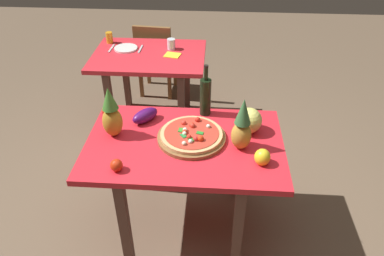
{
  "coord_description": "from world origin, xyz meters",
  "views": [
    {
      "loc": [
        0.17,
        -1.83,
        2.18
      ],
      "look_at": [
        0.04,
        0.08,
        0.82
      ],
      "focal_mm": 34.27,
      "sensor_mm": 36.0,
      "label": 1
    }
  ],
  "objects_px": {
    "display_table": "(185,154)",
    "pineapple_right": "(111,115)",
    "drinking_glass_juice": "(109,38)",
    "napkin_folded": "(172,55)",
    "pizza": "(192,134)",
    "fork_utensil": "(111,48)",
    "bell_pepper": "(262,157)",
    "eggplant": "(145,116)",
    "knife_utensil": "(140,49)",
    "drinking_glass_water": "(171,44)",
    "tomato_at_corner": "(116,165)",
    "melon": "(249,120)",
    "wine_bottle": "(205,96)",
    "pineapple_left": "(242,127)",
    "dinner_plate": "(126,48)",
    "dining_chair": "(156,56)",
    "pizza_board": "(191,137)",
    "tomato_near_board": "(107,111)",
    "background_table": "(149,65)"
  },
  "relations": [
    {
      "from": "drinking_glass_water",
      "to": "napkin_folded",
      "type": "height_order",
      "value": "drinking_glass_water"
    },
    {
      "from": "pizza_board",
      "to": "wine_bottle",
      "type": "height_order",
      "value": "wine_bottle"
    },
    {
      "from": "melon",
      "to": "eggplant",
      "type": "bearing_deg",
      "value": 174.32
    },
    {
      "from": "tomato_at_corner",
      "to": "knife_utensil",
      "type": "distance_m",
      "value": 1.71
    },
    {
      "from": "background_table",
      "to": "drinking_glass_juice",
      "type": "relative_size",
      "value": 9.7
    },
    {
      "from": "melon",
      "to": "pizza",
      "type": "bearing_deg",
      "value": -162.94
    },
    {
      "from": "wine_bottle",
      "to": "eggplant",
      "type": "xyz_separation_m",
      "value": [
        -0.4,
        -0.12,
        -0.1
      ]
    },
    {
      "from": "drinking_glass_juice",
      "to": "dining_chair",
      "type": "bearing_deg",
      "value": 43.52
    },
    {
      "from": "display_table",
      "to": "napkin_folded",
      "type": "relative_size",
      "value": 8.9
    },
    {
      "from": "knife_utensil",
      "to": "drinking_glass_water",
      "type": "bearing_deg",
      "value": 7.32
    },
    {
      "from": "pizza",
      "to": "knife_utensil",
      "type": "distance_m",
      "value": 1.49
    },
    {
      "from": "drinking_glass_juice",
      "to": "napkin_folded",
      "type": "height_order",
      "value": "drinking_glass_juice"
    },
    {
      "from": "dining_chair",
      "to": "tomato_near_board",
      "type": "height_order",
      "value": "same"
    },
    {
      "from": "eggplant",
      "to": "fork_utensil",
      "type": "relative_size",
      "value": 1.11
    },
    {
      "from": "display_table",
      "to": "pizza_board",
      "type": "height_order",
      "value": "pizza_board"
    },
    {
      "from": "pizza",
      "to": "drinking_glass_water",
      "type": "height_order",
      "value": "drinking_glass_water"
    },
    {
      "from": "pineapple_left",
      "to": "wine_bottle",
      "type": "bearing_deg",
      "value": 122.16
    },
    {
      "from": "melon",
      "to": "fork_utensil",
      "type": "bearing_deg",
      "value": 134.16
    },
    {
      "from": "pineapple_right",
      "to": "tomato_at_corner",
      "type": "xyz_separation_m",
      "value": [
        0.1,
        -0.34,
        -0.12
      ]
    },
    {
      "from": "tomato_at_corner",
      "to": "pineapple_right",
      "type": "bearing_deg",
      "value": 106.14
    },
    {
      "from": "pizza_board",
      "to": "melon",
      "type": "bearing_deg",
      "value": 17.04
    },
    {
      "from": "bell_pepper",
      "to": "tomato_near_board",
      "type": "height_order",
      "value": "bell_pepper"
    },
    {
      "from": "pizza",
      "to": "fork_utensil",
      "type": "relative_size",
      "value": 2.19
    },
    {
      "from": "pineapple_left",
      "to": "dinner_plate",
      "type": "height_order",
      "value": "pineapple_left"
    },
    {
      "from": "fork_utensil",
      "to": "drinking_glass_juice",
      "type": "bearing_deg",
      "value": 112.22
    },
    {
      "from": "knife_utensil",
      "to": "tomato_at_corner",
      "type": "bearing_deg",
      "value": -82.6
    },
    {
      "from": "drinking_glass_juice",
      "to": "napkin_folded",
      "type": "xyz_separation_m",
      "value": [
        0.65,
        -0.25,
        -0.05
      ]
    },
    {
      "from": "pizza_board",
      "to": "melon",
      "type": "relative_size",
      "value": 2.61
    },
    {
      "from": "background_table",
      "to": "drinking_glass_juice",
      "type": "xyz_separation_m",
      "value": [
        -0.42,
        0.24,
        0.17
      ]
    },
    {
      "from": "background_table",
      "to": "tomato_near_board",
      "type": "relative_size",
      "value": 13.09
    },
    {
      "from": "display_table",
      "to": "dinner_plate",
      "type": "bearing_deg",
      "value": 115.8
    },
    {
      "from": "dining_chair",
      "to": "pineapple_left",
      "type": "relative_size",
      "value": 2.45
    },
    {
      "from": "wine_bottle",
      "to": "napkin_folded",
      "type": "xyz_separation_m",
      "value": [
        -0.34,
        0.96,
        -0.14
      ]
    },
    {
      "from": "pizza",
      "to": "tomato_near_board",
      "type": "xyz_separation_m",
      "value": [
        -0.6,
        0.23,
        -0.0
      ]
    },
    {
      "from": "drinking_glass_juice",
      "to": "drinking_glass_water",
      "type": "bearing_deg",
      "value": -10.13
    },
    {
      "from": "dining_chair",
      "to": "tomato_at_corner",
      "type": "relative_size",
      "value": 11.61
    },
    {
      "from": "drinking_glass_water",
      "to": "fork_utensil",
      "type": "relative_size",
      "value": 0.56
    },
    {
      "from": "display_table",
      "to": "pineapple_right",
      "type": "distance_m",
      "value": 0.53
    },
    {
      "from": "tomato_near_board",
      "to": "napkin_folded",
      "type": "xyz_separation_m",
      "value": [
        0.34,
        1.03,
        -0.04
      ]
    },
    {
      "from": "eggplant",
      "to": "tomato_at_corner",
      "type": "relative_size",
      "value": 2.73
    },
    {
      "from": "pineapple_left",
      "to": "eggplant",
      "type": "height_order",
      "value": "pineapple_left"
    },
    {
      "from": "dining_chair",
      "to": "drinking_glass_water",
      "type": "distance_m",
      "value": 0.63
    },
    {
      "from": "background_table",
      "to": "dining_chair",
      "type": "bearing_deg",
      "value": 93.88
    },
    {
      "from": "pineapple_left",
      "to": "bell_pepper",
      "type": "xyz_separation_m",
      "value": [
        0.12,
        -0.14,
        -0.11
      ]
    },
    {
      "from": "dining_chair",
      "to": "knife_utensil",
      "type": "bearing_deg",
      "value": 88.99
    },
    {
      "from": "display_table",
      "to": "eggplant",
      "type": "relative_size",
      "value": 6.23
    },
    {
      "from": "dinner_plate",
      "to": "display_table",
      "type": "bearing_deg",
      "value": -64.2
    },
    {
      "from": "fork_utensil",
      "to": "napkin_folded",
      "type": "xyz_separation_m",
      "value": [
        0.6,
        -0.11,
        -0.0
      ]
    },
    {
      "from": "melon",
      "to": "drinking_glass_water",
      "type": "distance_m",
      "value": 1.45
    },
    {
      "from": "bell_pepper",
      "to": "eggplant",
      "type": "height_order",
      "value": "bell_pepper"
    }
  ]
}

